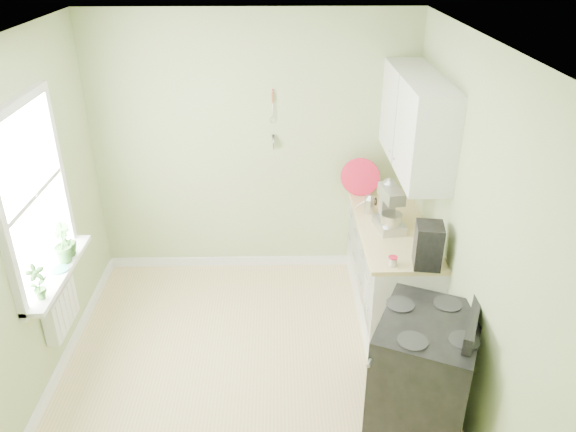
{
  "coord_description": "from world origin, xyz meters",
  "views": [
    {
      "loc": [
        0.24,
        -3.5,
        3.31
      ],
      "look_at": [
        0.32,
        0.55,
        1.24
      ],
      "focal_mm": 35.0,
      "sensor_mm": 36.0,
      "label": 1
    }
  ],
  "objects_px": {
    "stove": "(424,373)",
    "stand_mixer": "(390,210)",
    "coffee_maker": "(428,246)",
    "kettle": "(370,204)"
  },
  "relations": [
    {
      "from": "stove",
      "to": "stand_mixer",
      "type": "distance_m",
      "value": 1.53
    },
    {
      "from": "coffee_maker",
      "to": "stove",
      "type": "bearing_deg",
      "value": -100.68
    },
    {
      "from": "stove",
      "to": "stand_mixer",
      "type": "height_order",
      "value": "stand_mixer"
    },
    {
      "from": "stand_mixer",
      "to": "kettle",
      "type": "height_order",
      "value": "stand_mixer"
    },
    {
      "from": "stove",
      "to": "coffee_maker",
      "type": "bearing_deg",
      "value": 79.32
    },
    {
      "from": "stove",
      "to": "coffee_maker",
      "type": "distance_m",
      "value": 0.98
    },
    {
      "from": "stove",
      "to": "coffee_maker",
      "type": "height_order",
      "value": "coffee_maker"
    },
    {
      "from": "stove",
      "to": "kettle",
      "type": "height_order",
      "value": "kettle"
    },
    {
      "from": "stove",
      "to": "kettle",
      "type": "xyz_separation_m",
      "value": [
        -0.17,
        1.7,
        0.53
      ]
    },
    {
      "from": "stand_mixer",
      "to": "kettle",
      "type": "bearing_deg",
      "value": 112.37
    }
  ]
}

